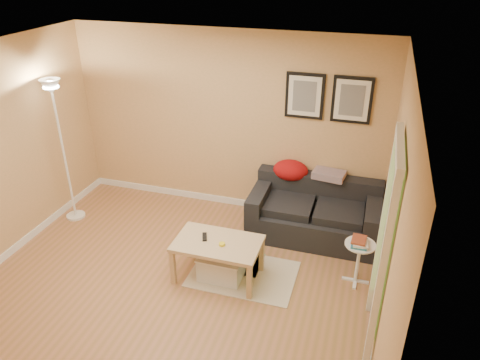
{
  "coord_description": "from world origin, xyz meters",
  "views": [
    {
      "loc": [
        1.96,
        -3.73,
        3.53
      ],
      "look_at": [
        0.55,
        0.85,
        1.05
      ],
      "focal_mm": 34.02,
      "sensor_mm": 36.0,
      "label": 1
    }
  ],
  "objects": [
    {
      "name": "storage_bin",
      "position": [
        0.49,
        0.31,
        0.16
      ],
      "size": [
        0.52,
        0.38,
        0.32
      ],
      "primitive_type": null,
      "color": "white",
      "rests_on": "ground"
    },
    {
      "name": "floor",
      "position": [
        0.0,
        0.0,
        0.0
      ],
      "size": [
        4.5,
        4.5,
        0.0
      ],
      "primitive_type": "plane",
      "color": "#AA6C48",
      "rests_on": "ground"
    },
    {
      "name": "tape_roll",
      "position": [
        0.52,
        0.26,
        0.51
      ],
      "size": [
        0.07,
        0.07,
        0.03
      ],
      "primitive_type": "cylinder",
      "color": "yellow",
      "rests_on": "coffee_table"
    },
    {
      "name": "wall_back",
      "position": [
        0.0,
        2.0,
        1.3
      ],
      "size": [
        4.5,
        0.0,
        4.5
      ],
      "primitive_type": "plane",
      "rotation": [
        1.57,
        0.0,
        0.0
      ],
      "color": "tan",
      "rests_on": "ground"
    },
    {
      "name": "area_rug",
      "position": [
        0.72,
        0.43,
        0.01
      ],
      "size": [
        1.25,
        0.85,
        0.01
      ],
      "primitive_type": "cube",
      "color": "beige",
      "rests_on": "ground"
    },
    {
      "name": "green_runner",
      "position": [
        0.53,
        0.64,
        0.01
      ],
      "size": [
        0.7,
        0.5,
        0.01
      ],
      "primitive_type": "cube",
      "color": "#668C4C",
      "rests_on": "ground"
    },
    {
      "name": "framed_print_left",
      "position": [
        1.08,
        1.98,
        1.8
      ],
      "size": [
        0.5,
        0.04,
        0.6
      ],
      "primitive_type": null,
      "color": "black",
      "rests_on": "wall_back"
    },
    {
      "name": "wall_right",
      "position": [
        2.25,
        0.0,
        1.3
      ],
      "size": [
        0.0,
        4.0,
        4.0
      ],
      "primitive_type": "plane",
      "rotation": [
        1.57,
        0.0,
        -1.57
      ],
      "color": "tan",
      "rests_on": "ground"
    },
    {
      "name": "doorway",
      "position": [
        2.2,
        -0.15,
        1.02
      ],
      "size": [
        0.12,
        1.01,
        2.13
      ],
      "primitive_type": null,
      "color": "white",
      "rests_on": "ground"
    },
    {
      "name": "book_stack",
      "position": [
        2.01,
        0.69,
        0.57
      ],
      "size": [
        0.2,
        0.25,
        0.07
      ],
      "primitive_type": null,
      "rotation": [
        0.0,
        0.0,
        -0.12
      ],
      "color": "teal",
      "rests_on": "side_table"
    },
    {
      "name": "baseboard_left",
      "position": [
        -2.24,
        0.0,
        0.05
      ],
      "size": [
        0.02,
        4.0,
        0.1
      ],
      "primitive_type": "cube",
      "color": "white",
      "rests_on": "ground"
    },
    {
      "name": "coffee_table",
      "position": [
        0.45,
        0.31,
        0.25
      ],
      "size": [
        1.14,
        0.89,
        0.5
      ],
      "primitive_type": null,
      "rotation": [
        0.0,
        0.0,
        0.31
      ],
      "color": "tan",
      "rests_on": "ground"
    },
    {
      "name": "framed_print_right",
      "position": [
        1.68,
        1.98,
        1.8
      ],
      "size": [
        0.5,
        0.04,
        0.6
      ],
      "primitive_type": null,
      "color": "black",
      "rests_on": "wall_back"
    },
    {
      "name": "baseboard_back",
      "position": [
        0.0,
        1.99,
        0.05
      ],
      "size": [
        4.5,
        0.02,
        0.1
      ],
      "primitive_type": "cube",
      "color": "white",
      "rests_on": "ground"
    },
    {
      "name": "plaid_throw",
      "position": [
        1.5,
        1.85,
        0.78
      ],
      "size": [
        0.45,
        0.32,
        0.1
      ],
      "primitive_type": null,
      "rotation": [
        0.0,
        0.0,
        -0.14
      ],
      "color": "tan",
      "rests_on": "sofa"
    },
    {
      "name": "sofa",
      "position": [
        1.38,
        1.53,
        0.38
      ],
      "size": [
        1.7,
        0.9,
        0.75
      ],
      "primitive_type": null,
      "color": "black",
      "rests_on": "ground"
    },
    {
      "name": "floor_lamp",
      "position": [
        -2.0,
        0.97,
        0.97
      ],
      "size": [
        0.26,
        0.26,
        2.04
      ],
      "primitive_type": null,
      "color": "white",
      "rests_on": "ground"
    },
    {
      "name": "remote_control",
      "position": [
        0.27,
        0.35,
        0.51
      ],
      "size": [
        0.11,
        0.17,
        0.02
      ],
      "primitive_type": "cube",
      "rotation": [
        0.0,
        0.0,
        0.38
      ],
      "color": "black",
      "rests_on": "coffee_table"
    },
    {
      "name": "red_throw",
      "position": [
        0.97,
        1.85,
        0.77
      ],
      "size": [
        0.48,
        0.36,
        0.28
      ],
      "primitive_type": null,
      "color": "#9B0E11",
      "rests_on": "sofa"
    },
    {
      "name": "ceiling",
      "position": [
        0.0,
        0.0,
        2.6
      ],
      "size": [
        4.5,
        4.5,
        0.0
      ],
      "primitive_type": "plane",
      "rotation": [
        3.14,
        0.0,
        0.0
      ],
      "color": "white",
      "rests_on": "wall_back"
    },
    {
      "name": "wall_front",
      "position": [
        0.0,
        -2.0,
        1.3
      ],
      "size": [
        4.5,
        0.0,
        4.5
      ],
      "primitive_type": "plane",
      "rotation": [
        -1.57,
        0.0,
        0.0
      ],
      "color": "tan",
      "rests_on": "ground"
    },
    {
      "name": "baseboard_right",
      "position": [
        2.24,
        0.0,
        0.05
      ],
      "size": [
        0.02,
        4.0,
        0.1
      ],
      "primitive_type": "cube",
      "color": "white",
      "rests_on": "ground"
    },
    {
      "name": "side_table",
      "position": [
        2.02,
        0.7,
        0.27
      ],
      "size": [
        0.35,
        0.35,
        0.54
      ],
      "primitive_type": null,
      "color": "white",
      "rests_on": "ground"
    }
  ]
}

